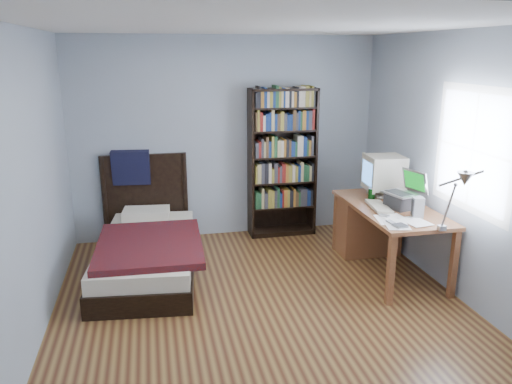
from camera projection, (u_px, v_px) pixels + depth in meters
room at (267, 178)px, 4.27m from camera, size 4.20×4.24×2.50m
desk at (373, 223)px, 5.70m from camera, size 0.75×1.50×0.73m
crt_monitor at (383, 173)px, 5.57m from camera, size 0.43×0.39×0.47m
laptop at (402, 198)px, 5.16m from camera, size 0.40×0.38×0.40m
desk_lamp at (462, 185)px, 3.99m from camera, size 0.26×0.57×0.67m
keyboard at (379, 206)px, 5.19m from camera, size 0.22×0.45×0.04m
speaker at (418, 207)px, 4.87m from camera, size 0.12×0.12×0.20m
soda_can at (372, 194)px, 5.44m from camera, size 0.07×0.07×0.13m
mouse at (380, 197)px, 5.51m from camera, size 0.07×0.12×0.04m
phone_silver at (384, 216)px, 4.91m from camera, size 0.09×0.11×0.02m
phone_grey at (391, 222)px, 4.72m from camera, size 0.06×0.10×0.02m
external_drive at (400, 226)px, 4.61m from camera, size 0.13×0.13×0.02m
bookshelf at (282, 163)px, 6.31m from camera, size 0.84×0.30×1.87m
bed at (147, 247)px, 5.40m from camera, size 1.17×2.10×1.16m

